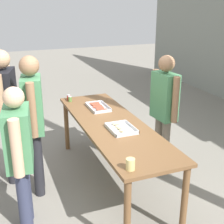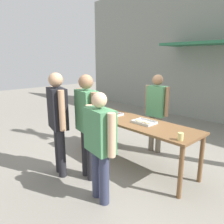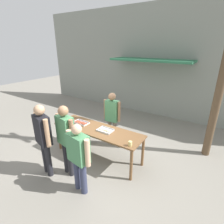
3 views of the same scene
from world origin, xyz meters
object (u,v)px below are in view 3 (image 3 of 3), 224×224
(person_customer_with_cup, at_px, (79,154))
(beer_cup, at_px, (130,144))
(condiment_jar_ketchup, at_px, (62,122))
(person_customer_waiting_in_line, at_px, (66,135))
(food_tray_sausages, at_px, (81,123))
(person_server_behind_table, at_px, (112,115))
(condiment_jar_mustard, at_px, (60,121))
(person_customer_holding_hotdog, at_px, (43,135))
(food_tray_buns, at_px, (105,130))

(person_customer_with_cup, bearing_deg, beer_cup, -118.14)
(condiment_jar_ketchup, bearing_deg, beer_cup, 0.39)
(person_customer_waiting_in_line, bearing_deg, beer_cup, -142.96)
(condiment_jar_ketchup, height_order, beer_cup, beer_cup)
(food_tray_sausages, bearing_deg, condiment_jar_ketchup, -146.60)
(person_server_behind_table, bearing_deg, person_customer_waiting_in_line, -98.49)
(condiment_jar_ketchup, relative_size, beer_cup, 0.75)
(condiment_jar_mustard, bearing_deg, person_customer_waiting_in_line, -34.34)
(condiment_jar_mustard, distance_m, person_customer_with_cup, 1.82)
(person_customer_waiting_in_line, bearing_deg, person_customer_holding_hotdog, 43.03)
(condiment_jar_mustard, relative_size, person_server_behind_table, 0.05)
(person_customer_holding_hotdog, xyz_separation_m, person_customer_with_cup, (1.03, 0.04, -0.14))
(person_customer_with_cup, relative_size, person_customer_waiting_in_line, 0.90)
(condiment_jar_mustard, height_order, beer_cup, beer_cup)
(food_tray_sausages, distance_m, person_customer_holding_hotdog, 1.26)
(person_server_behind_table, bearing_deg, condiment_jar_ketchup, -138.30)
(food_tray_sausages, relative_size, person_server_behind_table, 0.26)
(food_tray_sausages, bearing_deg, condiment_jar_mustard, -150.92)
(condiment_jar_mustard, bearing_deg, food_tray_buns, 12.08)
(food_tray_buns, xyz_separation_m, person_server_behind_table, (-0.29, 0.75, 0.12))
(food_tray_sausages, xyz_separation_m, person_server_behind_table, (0.56, 0.75, 0.13))
(condiment_jar_ketchup, relative_size, person_customer_waiting_in_line, 0.05)
(food_tray_buns, xyz_separation_m, person_customer_with_cup, (0.20, -1.20, 0.04))
(food_tray_sausages, xyz_separation_m, person_customer_holding_hotdog, (0.01, -1.24, 0.18))
(food_tray_sausages, bearing_deg, food_tray_buns, -0.15)
(person_server_behind_table, height_order, person_customer_holding_hotdog, person_customer_holding_hotdog)
(food_tray_buns, xyz_separation_m, condiment_jar_mustard, (-1.38, -0.30, 0.02))
(person_customer_holding_hotdog, bearing_deg, food_tray_buns, -109.59)
(food_tray_sausages, distance_m, condiment_jar_ketchup, 0.54)
(condiment_jar_mustard, relative_size, beer_cup, 0.75)
(condiment_jar_ketchup, bearing_deg, person_server_behind_table, 46.15)
(person_server_behind_table, bearing_deg, food_tray_buns, -73.54)
(condiment_jar_ketchup, distance_m, person_server_behind_table, 1.46)
(condiment_jar_ketchup, height_order, person_customer_holding_hotdog, person_customer_holding_hotdog)
(food_tray_sausages, relative_size, condiment_jar_ketchup, 5.27)
(person_server_behind_table, distance_m, person_customer_with_cup, 2.02)
(beer_cup, bearing_deg, condiment_jar_ketchup, -179.61)
(person_server_behind_table, bearing_deg, beer_cup, -46.06)
(food_tray_sausages, relative_size, person_customer_holding_hotdog, 0.25)
(condiment_jar_mustard, bearing_deg, person_customer_with_cup, -29.71)
(condiment_jar_ketchup, bearing_deg, condiment_jar_mustard, 179.49)
(food_tray_buns, bearing_deg, person_customer_waiting_in_line, -113.11)
(food_tray_sausages, height_order, person_customer_with_cup, person_customer_with_cup)
(person_server_behind_table, relative_size, person_customer_with_cup, 1.06)
(person_customer_holding_hotdog, xyz_separation_m, person_customer_waiting_in_line, (0.42, 0.28, -0.01))
(beer_cup, distance_m, person_customer_with_cup, 1.14)
(food_tray_buns, xyz_separation_m, person_customer_holding_hotdog, (-0.83, -1.24, 0.18))
(person_customer_holding_hotdog, relative_size, person_customer_with_cup, 1.13)
(food_tray_sausages, xyz_separation_m, condiment_jar_ketchup, (-0.45, -0.30, 0.03))
(condiment_jar_mustard, bearing_deg, food_tray_sausages, 29.08)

